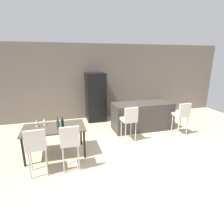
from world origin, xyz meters
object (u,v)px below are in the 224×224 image
(kitchen_island, at_px, (142,116))
(wine_glass_right, at_px, (36,122))
(dining_chair_near, at_px, (36,145))
(dining_chair_far, at_px, (70,141))
(dining_table, at_px, (54,130))
(refrigerator, at_px, (96,97))
(bar_chair_middle, at_px, (182,114))
(wine_bottle_corner, at_px, (58,125))
(potted_plant, at_px, (160,105))
(bar_chair_left, at_px, (130,119))
(wine_bottle_middle, at_px, (63,124))
(wine_glass_left, at_px, (44,120))

(kitchen_island, height_order, wine_glass_right, kitchen_island)
(dining_chair_near, relative_size, dining_chair_far, 1.00)
(dining_table, height_order, refrigerator, refrigerator)
(dining_table, height_order, dining_chair_near, dining_chair_near)
(kitchen_island, bearing_deg, dining_chair_far, -144.44)
(bar_chair_middle, height_order, wine_bottle_corner, same)
(dining_table, xyz_separation_m, potted_plant, (4.33, 2.35, -0.28))
(bar_chair_left, height_order, wine_bottle_corner, same)
(bar_chair_middle, bearing_deg, wine_bottle_corner, -174.24)
(wine_bottle_corner, bearing_deg, dining_chair_near, -124.66)
(wine_bottle_corner, bearing_deg, wine_bottle_middle, -21.13)
(dining_chair_far, bearing_deg, potted_plant, 38.17)
(kitchen_island, bearing_deg, bar_chair_left, -134.50)
(kitchen_island, xyz_separation_m, bar_chair_middle, (0.97, -0.79, 0.24))
(kitchen_island, height_order, bar_chair_left, bar_chair_left)
(wine_bottle_middle, xyz_separation_m, refrigerator, (1.30, 2.56, 0.05))
(dining_table, distance_m, dining_chair_near, 0.86)
(kitchen_island, xyz_separation_m, potted_plant, (1.48, 1.34, -0.07))
(wine_bottle_middle, height_order, wine_glass_left, wine_bottle_middle)
(bar_chair_left, relative_size, bar_chair_middle, 1.00)
(bar_chair_left, bearing_deg, wine_glass_left, 179.31)
(wine_glass_left, xyz_separation_m, potted_plant, (4.56, 2.11, -0.47))
(refrigerator, bearing_deg, wine_glass_right, -131.11)
(bar_chair_left, distance_m, refrigerator, 2.23)
(kitchen_island, distance_m, wine_glass_left, 3.20)
(bar_chair_left, relative_size, wine_glass_left, 6.03)
(dining_table, bearing_deg, potted_plant, 28.49)
(dining_table, bearing_deg, wine_bottle_corner, -56.89)
(bar_chair_left, bearing_deg, wine_glass_right, -178.87)
(dining_chair_far, distance_m, wine_glass_right, 1.22)
(wine_glass_right, xyz_separation_m, potted_plant, (4.74, 2.19, -0.47))
(wine_glass_right, distance_m, refrigerator, 2.92)
(kitchen_island, distance_m, bar_chair_left, 1.14)
(wine_bottle_corner, relative_size, wine_glass_right, 1.78)
(wine_bottle_middle, bearing_deg, kitchen_island, 24.65)
(bar_chair_left, relative_size, potted_plant, 1.59)
(wine_glass_left, height_order, potted_plant, wine_glass_left)
(bar_chair_middle, height_order, wine_glass_right, bar_chair_middle)
(bar_chair_left, bearing_deg, refrigerator, 104.67)
(wine_bottle_middle, xyz_separation_m, wine_glass_right, (-0.62, 0.37, -0.00))
(bar_chair_left, distance_m, dining_chair_near, 2.60)
(dining_chair_far, relative_size, potted_plant, 1.59)
(wine_bottle_corner, bearing_deg, bar_chair_middle, 5.76)
(kitchen_island, relative_size, dining_chair_far, 1.92)
(bar_chair_middle, xyz_separation_m, potted_plant, (0.51, 2.14, -0.31))
(dining_chair_near, bearing_deg, wine_glass_right, 94.58)
(kitchen_island, distance_m, refrigerator, 1.96)
(dining_chair_far, height_order, wine_glass_left, dining_chair_far)
(dining_chair_far, distance_m, refrigerator, 3.37)
(potted_plant, bearing_deg, wine_bottle_corner, -149.27)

